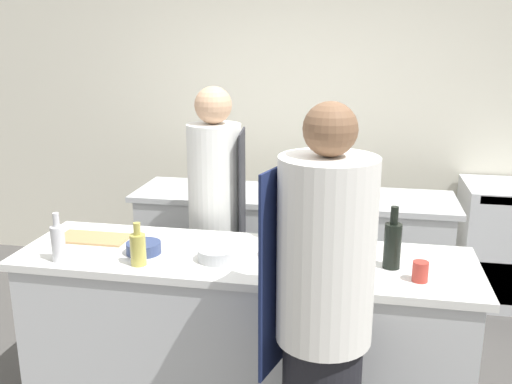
{
  "coord_description": "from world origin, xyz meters",
  "views": [
    {
      "loc": [
        0.59,
        -2.73,
        2.05
      ],
      "look_at": [
        0.0,
        0.35,
        1.18
      ],
      "focal_mm": 40.0,
      "sensor_mm": 36.0,
      "label": 1
    }
  ],
  "objects_px": {
    "chef_at_stove": "(216,222)",
    "bottle_wine": "(58,242)",
    "chef_at_prep_near": "(323,322)",
    "bottle_olive_oil": "(333,245)",
    "cup": "(420,271)",
    "bowl_mixing_large": "(144,248)",
    "bottle_sauce": "(393,244)",
    "bowl_prep_small": "(217,254)",
    "bottle_vinegar": "(278,219)",
    "bottle_water": "(138,248)",
    "bottle_cooking_oil": "(280,243)"
  },
  "relations": [
    {
      "from": "chef_at_prep_near",
      "to": "bowl_mixing_large",
      "type": "height_order",
      "value": "chef_at_prep_near"
    },
    {
      "from": "bottle_vinegar",
      "to": "bowl_mixing_large",
      "type": "relative_size",
      "value": 1.71
    },
    {
      "from": "bowl_prep_small",
      "to": "bowl_mixing_large",
      "type": "bearing_deg",
      "value": 177.27
    },
    {
      "from": "bottle_sauce",
      "to": "bottle_water",
      "type": "height_order",
      "value": "bottle_sauce"
    },
    {
      "from": "bottle_sauce",
      "to": "bottle_vinegar",
      "type": "bearing_deg",
      "value": 154.93
    },
    {
      "from": "bottle_cooking_oil",
      "to": "bottle_water",
      "type": "distance_m",
      "value": 0.72
    },
    {
      "from": "bottle_vinegar",
      "to": "bowl_mixing_large",
      "type": "xyz_separation_m",
      "value": [
        -0.67,
        -0.33,
        -0.09
      ]
    },
    {
      "from": "bottle_wine",
      "to": "bowl_mixing_large",
      "type": "height_order",
      "value": "bottle_wine"
    },
    {
      "from": "chef_at_stove",
      "to": "cup",
      "type": "bearing_deg",
      "value": 49.66
    },
    {
      "from": "bottle_cooking_oil",
      "to": "bottle_water",
      "type": "bearing_deg",
      "value": -163.08
    },
    {
      "from": "bottle_sauce",
      "to": "cup",
      "type": "height_order",
      "value": "bottle_sauce"
    },
    {
      "from": "bottle_vinegar",
      "to": "chef_at_prep_near",
      "type": "bearing_deg",
      "value": -69.61
    },
    {
      "from": "chef_at_stove",
      "to": "bottle_olive_oil",
      "type": "xyz_separation_m",
      "value": [
        0.78,
        -0.61,
        0.13
      ]
    },
    {
      "from": "bottle_vinegar",
      "to": "cup",
      "type": "height_order",
      "value": "bottle_vinegar"
    },
    {
      "from": "bowl_mixing_large",
      "to": "bottle_wine",
      "type": "bearing_deg",
      "value": -154.36
    },
    {
      "from": "chef_at_stove",
      "to": "cup",
      "type": "height_order",
      "value": "chef_at_stove"
    },
    {
      "from": "bottle_sauce",
      "to": "bottle_cooking_oil",
      "type": "bearing_deg",
      "value": 179.38
    },
    {
      "from": "bottle_water",
      "to": "bowl_mixing_large",
      "type": "height_order",
      "value": "bottle_water"
    },
    {
      "from": "chef_at_prep_near",
      "to": "bottle_cooking_oil",
      "type": "relative_size",
      "value": 8.29
    },
    {
      "from": "bottle_water",
      "to": "bowl_prep_small",
      "type": "relative_size",
      "value": 1.12
    },
    {
      "from": "bottle_olive_oil",
      "to": "bottle_cooking_oil",
      "type": "xyz_separation_m",
      "value": [
        -0.27,
        -0.04,
        0.0
      ]
    },
    {
      "from": "bottle_wine",
      "to": "bowl_mixing_large",
      "type": "relative_size",
      "value": 1.4
    },
    {
      "from": "bowl_prep_small",
      "to": "cup",
      "type": "xyz_separation_m",
      "value": [
        1.0,
        -0.07,
        0.02
      ]
    },
    {
      "from": "bottle_olive_oil",
      "to": "bottle_cooking_oil",
      "type": "relative_size",
      "value": 0.97
    },
    {
      "from": "bottle_cooking_oil",
      "to": "bottle_sauce",
      "type": "height_order",
      "value": "bottle_sauce"
    },
    {
      "from": "bottle_cooking_oil",
      "to": "cup",
      "type": "xyz_separation_m",
      "value": [
        0.69,
        -0.15,
        -0.04
      ]
    },
    {
      "from": "bottle_wine",
      "to": "bottle_water",
      "type": "relative_size",
      "value": 1.16
    },
    {
      "from": "bottle_olive_oil",
      "to": "bottle_vinegar",
      "type": "xyz_separation_m",
      "value": [
        -0.32,
        0.24,
        0.04
      ]
    },
    {
      "from": "bowl_prep_small",
      "to": "bottle_sauce",
      "type": "bearing_deg",
      "value": 4.44
    },
    {
      "from": "chef_at_prep_near",
      "to": "bottle_olive_oil",
      "type": "height_order",
      "value": "chef_at_prep_near"
    },
    {
      "from": "chef_at_prep_near",
      "to": "bowl_prep_small",
      "type": "distance_m",
      "value": 0.77
    },
    {
      "from": "chef_at_stove",
      "to": "bottle_wine",
      "type": "bearing_deg",
      "value": -40.8
    },
    {
      "from": "bottle_olive_oil",
      "to": "bottle_water",
      "type": "relative_size",
      "value": 0.96
    },
    {
      "from": "bottle_wine",
      "to": "cup",
      "type": "height_order",
      "value": "bottle_wine"
    },
    {
      "from": "bottle_wine",
      "to": "bottle_sauce",
      "type": "xyz_separation_m",
      "value": [
        1.66,
        0.23,
        0.02
      ]
    },
    {
      "from": "bottle_olive_oil",
      "to": "bowl_mixing_large",
      "type": "bearing_deg",
      "value": -174.74
    },
    {
      "from": "bottle_vinegar",
      "to": "bottle_water",
      "type": "relative_size",
      "value": 1.41
    },
    {
      "from": "chef_at_stove",
      "to": "bowl_mixing_large",
      "type": "distance_m",
      "value": 0.73
    },
    {
      "from": "bottle_water",
      "to": "bowl_prep_small",
      "type": "height_order",
      "value": "bottle_water"
    },
    {
      "from": "chef_at_stove",
      "to": "bowl_prep_small",
      "type": "distance_m",
      "value": 0.75
    },
    {
      "from": "bottle_sauce",
      "to": "bowl_prep_small",
      "type": "height_order",
      "value": "bottle_sauce"
    },
    {
      "from": "chef_at_prep_near",
      "to": "bowl_mixing_large",
      "type": "bearing_deg",
      "value": 78.35
    },
    {
      "from": "bottle_vinegar",
      "to": "bowl_prep_small",
      "type": "height_order",
      "value": "bottle_vinegar"
    },
    {
      "from": "chef_at_prep_near",
      "to": "bottle_olive_oil",
      "type": "bearing_deg",
      "value": 16.28
    },
    {
      "from": "bottle_wine",
      "to": "cup",
      "type": "distance_m",
      "value": 1.79
    },
    {
      "from": "cup",
      "to": "bottle_olive_oil",
      "type": "bearing_deg",
      "value": 156.45
    },
    {
      "from": "cup",
      "to": "bottle_water",
      "type": "bearing_deg",
      "value": -177.4
    },
    {
      "from": "chef_at_prep_near",
      "to": "cup",
      "type": "height_order",
      "value": "chef_at_prep_near"
    },
    {
      "from": "bottle_cooking_oil",
      "to": "bowl_prep_small",
      "type": "distance_m",
      "value": 0.33
    },
    {
      "from": "bottle_wine",
      "to": "bottle_cooking_oil",
      "type": "distance_m",
      "value": 1.13
    }
  ]
}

